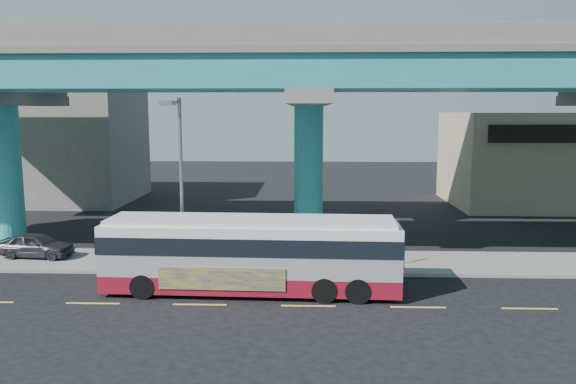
{
  "coord_description": "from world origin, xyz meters",
  "views": [
    {
      "loc": [
        -0.04,
        -20.05,
        7.05
      ],
      "look_at": [
        -0.89,
        4.0,
        3.6
      ],
      "focal_mm": 35.0,
      "sensor_mm": 36.0,
      "label": 1
    }
  ],
  "objects_px": {
    "street_lamp": "(178,160)",
    "parked_car": "(36,245)",
    "stop_sign": "(378,231)",
    "transit_bus": "(252,252)"
  },
  "relations": [
    {
      "from": "parked_car",
      "to": "street_lamp",
      "type": "relative_size",
      "value": 0.48
    },
    {
      "from": "street_lamp",
      "to": "stop_sign",
      "type": "height_order",
      "value": "street_lamp"
    },
    {
      "from": "parked_car",
      "to": "street_lamp",
      "type": "bearing_deg",
      "value": -101.18
    },
    {
      "from": "transit_bus",
      "to": "parked_car",
      "type": "bearing_deg",
      "value": 159.56
    },
    {
      "from": "transit_bus",
      "to": "street_lamp",
      "type": "xyz_separation_m",
      "value": [
        -3.32,
        2.17,
        3.41
      ]
    },
    {
      "from": "parked_car",
      "to": "transit_bus",
      "type": "bearing_deg",
      "value": -106.77
    },
    {
      "from": "street_lamp",
      "to": "stop_sign",
      "type": "xyz_separation_m",
      "value": [
        8.6,
        0.73,
        -3.18
      ]
    },
    {
      "from": "transit_bus",
      "to": "stop_sign",
      "type": "distance_m",
      "value": 6.03
    },
    {
      "from": "transit_bus",
      "to": "stop_sign",
      "type": "bearing_deg",
      "value": 30.56
    },
    {
      "from": "street_lamp",
      "to": "parked_car",
      "type": "bearing_deg",
      "value": 163.39
    }
  ]
}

